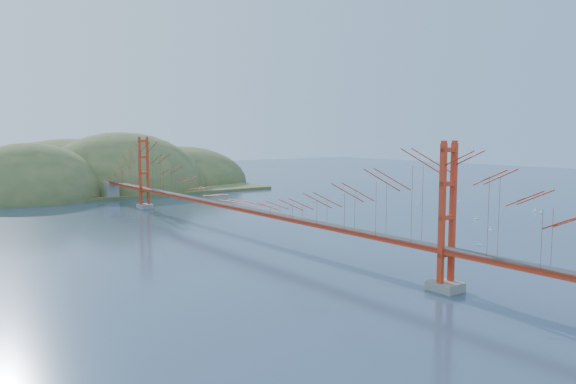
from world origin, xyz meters
TOP-DOWN VIEW (x-y plane):
  - ground at (0.00, 0.00)m, footprint 320.00×320.00m
  - bridge at (0.00, 0.18)m, footprint 2.20×94.40m
  - far_headlands at (2.21, 68.52)m, footprint 84.00×58.00m
  - sailboat_4 at (38.60, 5.73)m, footprint 0.47×0.50m
  - sailboat_2 at (29.19, -8.43)m, footprint 0.59×0.59m
  - sailboat_9 at (52.41, 8.72)m, footprint 0.69×0.69m
  - sailboat_0 at (26.87, -16.07)m, footprint 0.51×0.54m
  - sailboat_15 at (40.19, 26.12)m, footprint 0.61×0.64m
  - sailboat_16 at (27.98, 20.49)m, footprint 0.65×0.65m
  - sailboat_3 at (21.01, 18.99)m, footprint 0.58×0.58m
  - sailboat_1 at (33.63, -9.37)m, footprint 0.60×0.60m
  - sailboat_10 at (17.63, -20.90)m, footprint 0.51×0.51m
  - sailboat_17 at (41.07, 23.06)m, footprint 0.57×0.57m
  - sailboat_7 at (27.77, 35.37)m, footprint 0.52×0.50m
  - sailboat_8 at (26.44, 22.92)m, footprint 0.55×0.55m
  - sailboat_13 at (46.83, -11.62)m, footprint 0.62×0.54m
  - sailboat_5 at (49.65, 5.54)m, footprint 0.53×0.56m
  - sailboat_11 at (47.57, -10.21)m, footprint 0.66×0.66m

SIDE VIEW (x-z plane):
  - ground at x=0.00m, z-range 0.00..0.00m
  - far_headlands at x=2.21m, z-range -12.50..12.50m
  - sailboat_4 at x=38.60m, z-range -0.14..0.41m
  - sailboat_10 at x=17.63m, z-range -0.15..0.42m
  - sailboat_7 at x=27.77m, z-range -0.15..0.43m
  - sailboat_8 at x=26.44m, z-range -0.15..0.43m
  - sailboat_0 at x=26.87m, z-range -0.16..0.44m
  - sailboat_3 at x=21.01m, z-range -0.16..0.45m
  - sailboat_2 at x=29.19m, z-range -0.17..0.45m
  - sailboat_5 at x=49.65m, z-range -0.17..0.46m
  - sailboat_1 at x=33.63m, z-range -0.17..0.46m
  - sailboat_17 at x=41.07m, z-range -0.18..0.47m
  - sailboat_11 at x=47.57m, z-range -0.19..0.50m
  - sailboat_16 at x=27.98m, z-range -0.20..0.50m
  - sailboat_13 at x=46.83m, z-range -0.20..0.51m
  - sailboat_15 at x=40.19m, z-range -0.20..0.52m
  - sailboat_9 at x=52.41m, z-range -0.21..0.52m
  - bridge at x=0.00m, z-range 1.01..13.01m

